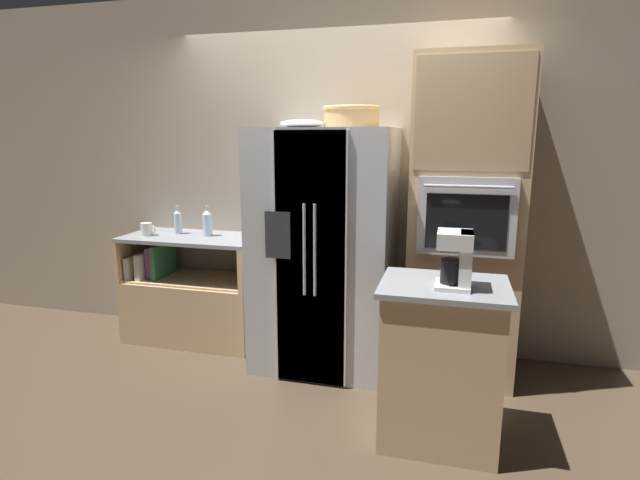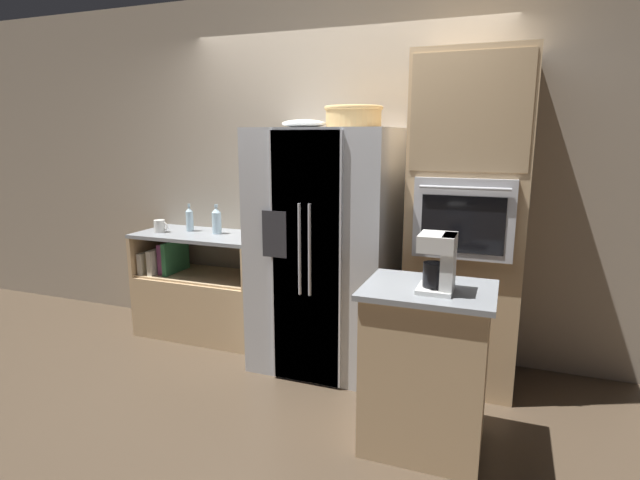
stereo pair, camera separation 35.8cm
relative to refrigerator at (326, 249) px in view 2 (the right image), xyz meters
The scene contains 12 objects.
ground_plane 0.88m from the refrigerator, 162.62° to the right, with size 20.00×20.00×0.00m, color #4C3D2D.
wall_back 0.69m from the refrigerator, 94.32° to the left, with size 12.00×0.06×2.80m.
counter_left 1.31m from the refrigerator, behind, with size 1.12×0.56×0.89m.
refrigerator is the anchor object (origin of this frame).
wall_oven 1.01m from the refrigerator, ahead, with size 0.74×0.70×2.22m.
island_counter 1.26m from the refrigerator, 42.85° to the right, with size 0.68×0.55×0.92m.
wicker_basket 0.98m from the refrigerator, 28.67° to the left, with size 0.41×0.41×0.15m.
fruit_bowl 0.92m from the refrigerator, behind, with size 0.31×0.31×0.06m.
bottle_tall 1.34m from the refrigerator, behind, with size 0.06×0.06×0.24m.
bottle_short 1.07m from the refrigerator, behind, with size 0.08×0.08×0.25m.
mug 1.53m from the refrigerator, behind, with size 0.13×0.09×0.11m.
coffee_maker 1.29m from the refrigerator, 43.01° to the right, with size 0.18×0.20×0.30m.
Camera 2 is at (1.26, -3.35, 1.70)m, focal length 28.00 mm.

